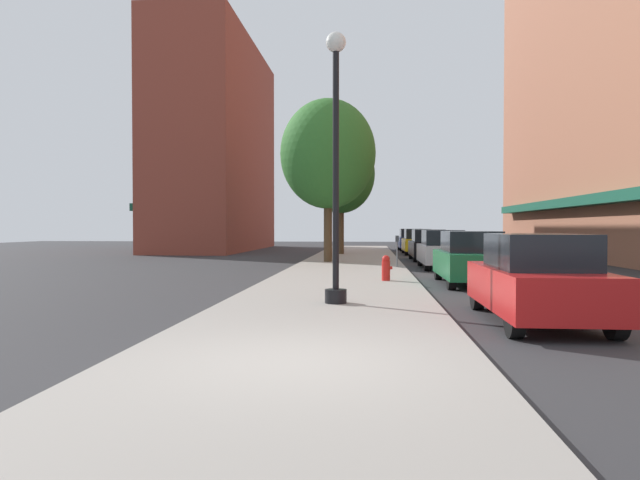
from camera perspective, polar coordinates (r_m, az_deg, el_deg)
The scene contains 14 objects.
ground_plane at distance 25.23m, azimuth 12.02°, elevation -2.79°, with size 90.00×90.00×0.00m, color #2D2D30.
sidewalk_slab at distance 26.05m, azimuth 2.97°, elevation -2.51°, with size 4.80×50.00×0.12m, color gray.
building_far_background at distance 45.98m, azimuth -10.23°, elevation 9.01°, with size 6.80×18.00×15.99m.
lamppost at distance 12.60m, azimuth 1.58°, elevation 7.75°, with size 0.48×0.48×5.90m.
fire_hydrant at distance 17.94m, azimuth 6.58°, elevation -2.76°, with size 0.33×0.26×0.79m.
parking_meter_near at distance 24.25m, azimuth 7.68°, elevation -0.69°, with size 0.14×0.09×1.31m.
tree_near at distance 35.76m, azimuth 2.08°, elevation 6.54°, with size 4.23×4.23×7.39m.
tree_mid at distance 27.79m, azimuth 0.80°, elevation 8.53°, with size 4.58×4.58×7.82m.
car_red at distance 11.41m, azimuth 20.74°, elevation -3.70°, with size 1.80×4.30×1.66m.
car_green at distance 18.34m, azimuth 14.69°, elevation -1.80°, with size 1.80×4.30×1.66m.
car_silver at distance 25.20m, azimuth 12.02°, elevation -0.96°, with size 1.80×4.30×1.66m.
car_black at distance 31.10m, azimuth 10.68°, elevation -0.53°, with size 1.80×4.30×1.66m.
car_yellow at distance 38.08m, azimuth 9.63°, elevation -0.19°, with size 1.80×4.30×1.66m.
car_blue at distance 43.91m, azimuth 9.01°, elevation 0.00°, with size 1.80×4.30×1.66m.
Camera 1 is at (0.90, -6.98, 1.79)m, focal length 32.17 mm.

